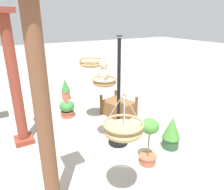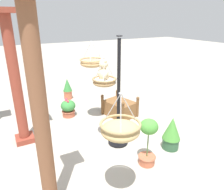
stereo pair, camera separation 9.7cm
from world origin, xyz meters
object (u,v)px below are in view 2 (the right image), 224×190
Objects in this scene: potted_plant_fern_front at (68,89)px; potted_plant_tall_leafy at (172,133)px; potted_plant_broad_leaf at (68,108)px; hanging_basket_with_teddy at (104,81)px; wooden_planter_box at (120,108)px; potted_plant_bushy_green at (148,140)px; display_pole_central at (118,114)px; hanging_basket_left_high at (120,129)px; greenhouse_pillar_far_back at (16,84)px; greenhouse_pillar_left at (41,123)px; hanging_basket_right_low at (92,63)px; teddy_bear at (103,72)px.

potted_plant_tall_leafy is at bearing -165.47° from potted_plant_fern_front.
potted_plant_fern_front is 1.41m from potted_plant_broad_leaf.
potted_plant_tall_leafy is at bearing -127.21° from hanging_basket_with_teddy.
wooden_planter_box is 1.08× the size of potted_plant_bushy_green.
display_pole_central is 4.55× the size of potted_plant_broad_leaf.
hanging_basket_left_high is 2.68m from greenhouse_pillar_far_back.
hanging_basket_with_teddy is 0.82× the size of potted_plant_tall_leafy.
display_pole_central is 2.47× the size of potted_plant_bushy_green.
potted_plant_fern_front is at bearing 24.09° from wooden_planter_box.
hanging_basket_left_high is 0.22× the size of greenhouse_pillar_left.
hanging_basket_left_high is at bearing 160.74° from hanging_basket_with_teddy.
display_pole_central is at bearing 7.86° from potted_plant_bushy_green.
display_pole_central reaches higher than hanging_basket_right_low.
potted_plant_broad_leaf is (2.58, 1.43, -0.12)m from potted_plant_tall_leafy.
wooden_planter_box is at bearing -47.78° from greenhouse_pillar_left.
hanging_basket_right_low is at bearing -145.56° from potted_plant_broad_leaf.
greenhouse_pillar_far_back reaches higher than potted_plant_fern_front.
hanging_basket_left_high is (-1.52, 0.51, -0.39)m from teddy_bear.
greenhouse_pillar_left is 3.57m from wooden_planter_box.
hanging_basket_with_teddy is 1.63m from hanging_basket_left_high.
greenhouse_pillar_far_back reaches higher than hanging_basket_right_low.
teddy_bear is (0.15, 0.27, 0.92)m from display_pole_central.
hanging_basket_right_low reaches higher than hanging_basket_with_teddy.
display_pole_central is 5.03× the size of teddy_bear.
potted_plant_broad_leaf is at bearing 162.85° from potted_plant_fern_front.
hanging_basket_right_low reaches higher than wooden_planter_box.
greenhouse_pillar_left is 4.67m from potted_plant_fern_front.
greenhouse_pillar_left is at bearing -177.61° from greenhouse_pillar_far_back.
hanging_basket_left_high is 4.71m from potted_plant_fern_front.
teddy_bear is 1.90m from greenhouse_pillar_left.
greenhouse_pillar_far_back reaches higher than hanging_basket_left_high.
potted_plant_fern_front is at bearing 2.31° from display_pole_central.
hanging_basket_left_high is at bearing 111.66° from potted_plant_tall_leafy.
hanging_basket_right_low is 2.33m from potted_plant_bushy_green.
potted_plant_fern_front reaches higher than potted_plant_broad_leaf.
hanging_basket_right_low is 0.86× the size of potted_plant_tall_leafy.
potted_plant_broad_leaf is at bearing 13.61° from potted_plant_bushy_green.
wooden_planter_box is (1.21, -0.76, -0.48)m from display_pole_central.
display_pole_central is 1.19m from potted_plant_tall_leafy.
hanging_basket_left_high is 1.25m from potted_plant_bushy_green.
display_pole_central is 0.83× the size of greenhouse_pillar_far_back.
potted_plant_broad_leaf is at bearing -59.00° from greenhouse_pillar_far_back.
teddy_bear is at bearing -171.04° from potted_plant_broad_leaf.
hanging_basket_right_low reaches higher than teddy_bear.
wooden_planter_box is at bearing -16.98° from potted_plant_bushy_green.
hanging_basket_left_high is at bearing 164.33° from hanging_basket_right_low.
hanging_basket_left_high reaches higher than potted_plant_tall_leafy.
hanging_basket_left_high is 3.18m from wooden_planter_box.
greenhouse_pillar_left reaches higher than potted_plant_tall_leafy.
potted_plant_bushy_green is at bearing -176.49° from potted_plant_fern_front.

